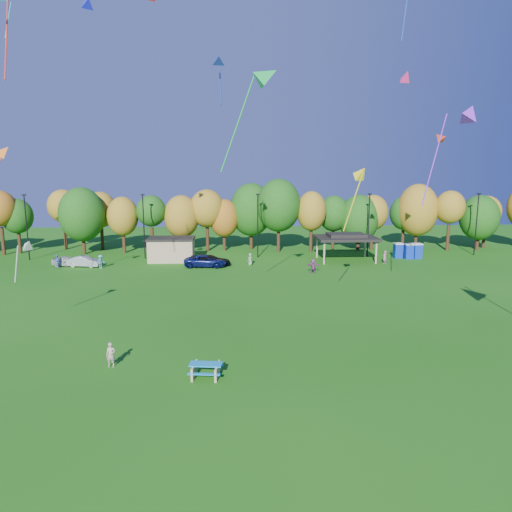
{
  "coord_description": "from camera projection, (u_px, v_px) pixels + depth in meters",
  "views": [
    {
      "loc": [
        -1.91,
        -24.33,
        11.8
      ],
      "look_at": [
        -0.18,
        6.0,
        6.33
      ],
      "focal_mm": 32.0,
      "sensor_mm": 36.0,
      "label": 1
    }
  ],
  "objects": [
    {
      "name": "far_person_0",
      "position": [
        313.0,
        266.0,
        54.95
      ],
      "size": [
        1.69,
        0.62,
        1.8
      ],
      "primitive_type": "imported",
      "rotation": [
        0.0,
        0.0,
        0.05
      ],
      "color": "#883879",
      "rests_on": "ground"
    },
    {
      "name": "far_person_2",
      "position": [
        250.0,
        259.0,
        59.69
      ],
      "size": [
        0.92,
        0.91,
        1.6
      ],
      "primitive_type": "imported",
      "rotation": [
        0.0,
        0.0,
        3.92
      ],
      "color": "gray",
      "rests_on": "ground"
    },
    {
      "name": "kite_13",
      "position": [
        406.0,
        76.0,
        39.27
      ],
      "size": [
        1.33,
        1.63,
        1.44
      ],
      "color": "#FD2A7E"
    },
    {
      "name": "car_b",
      "position": [
        85.0,
        261.0,
        58.73
      ],
      "size": [
        4.44,
        2.18,
        1.4
      ],
      "primitive_type": "imported",
      "rotation": [
        0.0,
        0.0,
        1.4
      ],
      "color": "#A9A9AE",
      "rests_on": "ground"
    },
    {
      "name": "car_a",
      "position": [
        67.0,
        261.0,
        59.16
      ],
      "size": [
        4.12,
        2.3,
        1.33
      ],
      "primitive_type": "imported",
      "rotation": [
        0.0,
        0.0,
        1.37
      ],
      "color": "silver",
      "rests_on": "ground"
    },
    {
      "name": "far_person_3",
      "position": [
        101.0,
        262.0,
        57.61
      ],
      "size": [
        1.17,
        1.31,
        1.76
      ],
      "primitive_type": "imported",
      "rotation": [
        0.0,
        0.0,
        0.98
      ],
      "color": "teal",
      "rests_on": "ground"
    },
    {
      "name": "porta_potties",
      "position": [
        408.0,
        251.0,
        64.51
      ],
      "size": [
        3.75,
        1.82,
        2.18
      ],
      "color": "#0D2FB1",
      "rests_on": "ground"
    },
    {
      "name": "kite_4",
      "position": [
        86.0,
        3.0,
        35.8
      ],
      "size": [
        1.73,
        1.8,
        1.46
      ],
      "color": "#1A1DEE"
    },
    {
      "name": "car_d",
      "position": [
        211.0,
        261.0,
        59.16
      ],
      "size": [
        5.35,
        3.1,
        1.46
      ],
      "primitive_type": "imported",
      "rotation": [
        0.0,
        0.0,
        1.79
      ],
      "color": "black",
      "rests_on": "ground"
    },
    {
      "name": "lamp_posts",
      "position": [
        258.0,
        223.0,
        64.66
      ],
      "size": [
        64.5,
        0.25,
        9.09
      ],
      "color": "black",
      "rests_on": "ground"
    },
    {
      "name": "car_c",
      "position": [
        206.0,
        261.0,
        58.71
      ],
      "size": [
        5.67,
        2.95,
        1.53
      ],
      "primitive_type": "imported",
      "rotation": [
        0.0,
        0.0,
        1.49
      ],
      "color": "#0E1655",
      "rests_on": "ground"
    },
    {
      "name": "picnic_table",
      "position": [
        206.0,
        369.0,
        26.84
      ],
      "size": [
        2.09,
        1.8,
        0.82
      ],
      "rotation": [
        0.0,
        0.0,
        -0.13
      ],
      "color": "tan",
      "rests_on": "ground"
    },
    {
      "name": "kite_8",
      "position": [
        361.0,
        174.0,
        36.37
      ],
      "size": [
        2.45,
        2.97,
        5.42
      ],
      "color": "yellow"
    },
    {
      "name": "kite_12",
      "position": [
        267.0,
        77.0,
        31.11
      ],
      "size": [
        4.44,
        1.75,
        7.52
      ],
      "color": "green"
    },
    {
      "name": "kite_11",
      "position": [
        439.0,
        137.0,
        49.78
      ],
      "size": [
        1.84,
        1.93,
        1.54
      ],
      "color": "red"
    },
    {
      "name": "kite_7",
      "position": [
        469.0,
        114.0,
        36.34
      ],
      "size": [
        4.54,
        3.38,
        8.42
      ],
      "color": "#8D2BE8"
    },
    {
      "name": "utility_building",
      "position": [
        172.0,
        249.0,
        62.6
      ],
      "size": [
        6.3,
        4.3,
        3.25
      ],
      "color": "tan",
      "rests_on": "ground"
    },
    {
      "name": "pavilion",
      "position": [
        346.0,
        237.0,
        62.68
      ],
      "size": [
        8.2,
        6.2,
        3.77
      ],
      "color": "tan",
      "rests_on": "ground"
    },
    {
      "name": "far_person_1",
      "position": [
        57.0,
        261.0,
        57.93
      ],
      "size": [
        0.76,
        0.92,
        1.72
      ],
      "primitive_type": "imported",
      "rotation": [
        0.0,
        0.0,
        4.85
      ],
      "color": "#5168B4",
      "rests_on": "ground"
    },
    {
      "name": "kite_flyer",
      "position": [
        111.0,
        355.0,
        28.2
      ],
      "size": [
        0.57,
        0.38,
        1.56
      ],
      "primitive_type": "imported",
      "rotation": [
        0.0,
        0.0,
        -0.01
      ],
      "color": "tan",
      "rests_on": "ground"
    },
    {
      "name": "kite_6",
      "position": [
        4.0,
        153.0,
        39.06
      ],
      "size": [
        3.21,
        1.95,
        5.43
      ],
      "color": "orange"
    },
    {
      "name": "kite_0",
      "position": [
        218.0,
        59.0,
        38.34
      ],
      "size": [
        1.32,
        2.77,
        4.48
      ],
      "color": "navy"
    },
    {
      "name": "ground",
      "position": [
        265.0,
        383.0,
        26.11
      ],
      "size": [
        160.0,
        160.0,
        0.0
      ],
      "primitive_type": "plane",
      "color": "#19600F",
      "rests_on": "ground"
    },
    {
      "name": "kite_10",
      "position": [
        27.0,
        246.0,
        33.47
      ],
      "size": [
        1.84,
        1.73,
        3.35
      ],
      "color": "#BEBEBE"
    },
    {
      "name": "far_person_4",
      "position": [
        385.0,
        257.0,
        60.75
      ],
      "size": [
        0.76,
        0.73,
        1.76
      ],
      "primitive_type": "imported",
      "rotation": [
        0.0,
        0.0,
        3.81
      ],
      "color": "#C95EA6",
      "rests_on": "ground"
    },
    {
      "name": "tree_line",
      "position": [
        236.0,
        213.0,
        69.72
      ],
      "size": [
        93.57,
        10.55,
        11.15
      ],
      "color": "black",
      "rests_on": "ground"
    }
  ]
}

